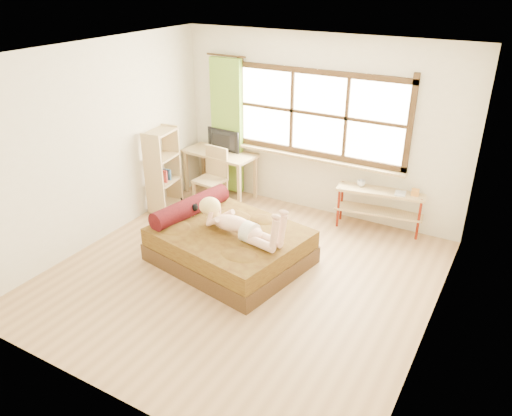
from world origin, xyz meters
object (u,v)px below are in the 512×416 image
Objects in this scene: chair at (213,174)px; pipe_shelf at (381,201)px; bed at (227,243)px; woman at (237,215)px; bookshelf at (163,170)px; kitten at (189,207)px; desk at (220,158)px.

chair is 0.75× the size of pipe_shelf.
woman is (0.20, -0.06, 0.49)m from bed.
woman is 1.35× the size of chair.
pipe_shelf is 3.34m from bookshelf.
bed is at bearing 173.81° from woman.
kitten is at bearing -65.09° from chair.
chair is (0.11, -0.36, -0.13)m from desk.
woman is 1.01× the size of pipe_shelf.
chair is at bearing 120.18° from kitten.
desk is (-1.43, 1.76, -0.07)m from woman.
desk is at bearing 111.76° from chair.
chair is (-0.45, 1.25, -0.04)m from kitten.
bookshelf is at bearing -134.62° from chair.
desk is at bearing 139.42° from woman.
pipe_shelf is at bearing 7.78° from desk.
bookshelf reaches higher than chair.
bookshelf is at bearing 164.41° from bed.
bed is at bearing -138.06° from pipe_shelf.
woman reaches higher than desk.
woman is at bearing -133.30° from pipe_shelf.
woman is 1.94m from chair.
desk is at bearing 53.22° from bookshelf.
pipe_shelf is at bearing 61.71° from bed.
woman is at bearing -45.85° from desk.
woman is at bearing -41.55° from chair.
bed is 1.77m from chair.
woman is at bearing -32.54° from bookshelf.
pipe_shelf is (2.70, 0.12, -0.21)m from desk.
bed is 1.63× the size of pipe_shelf.
desk reaches higher than bed.
bed is at bearing -33.44° from bookshelf.
bookshelf reaches higher than pipe_shelf.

